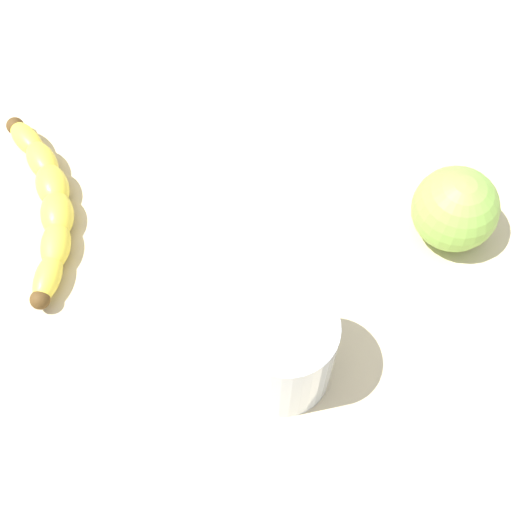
# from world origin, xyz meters

# --- Properties ---
(wooden_tabletop) EXTENTS (1.20, 1.20, 0.03)m
(wooden_tabletop) POSITION_xyz_m (0.00, 0.00, 0.01)
(wooden_tabletop) COLOR beige
(wooden_tabletop) RESTS_ON ground
(banana) EXTENTS (0.22, 0.06, 0.03)m
(banana) POSITION_xyz_m (-0.13, -0.15, 0.05)
(banana) COLOR yellow
(banana) RESTS_ON wooden_tabletop
(smoothie_glass) EXTENTS (0.08, 0.08, 0.09)m
(smoothie_glass) POSITION_xyz_m (0.09, 0.02, 0.07)
(smoothie_glass) COLOR silver
(smoothie_glass) RESTS_ON wooden_tabletop
(green_apple_fruit) EXTENTS (0.08, 0.08, 0.08)m
(green_apple_fruit) POSITION_xyz_m (-0.00, 0.20, 0.07)
(green_apple_fruit) COLOR #84B747
(green_apple_fruit) RESTS_ON wooden_tabletop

